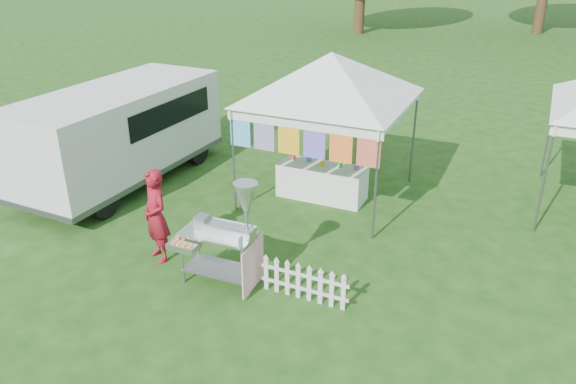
% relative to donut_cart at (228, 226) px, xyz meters
% --- Properties ---
extents(ground, '(120.00, 120.00, 0.00)m').
position_rel_donut_cart_xyz_m(ground, '(0.19, 0.27, -1.05)').
color(ground, '#1A4313').
rests_on(ground, ground).
extents(canopy_main, '(4.24, 4.24, 3.45)m').
position_rel_donut_cart_xyz_m(canopy_main, '(0.19, 3.76, 1.94)').
color(canopy_main, '#59595E').
rests_on(canopy_main, ground).
extents(donut_cart, '(1.28, 0.91, 1.78)m').
position_rel_donut_cart_xyz_m(donut_cart, '(0.00, 0.00, 0.00)').
color(donut_cart, gray).
rests_on(donut_cart, ground).
extents(vendor, '(0.70, 0.62, 1.62)m').
position_rel_donut_cart_xyz_m(vendor, '(-1.49, 0.19, -0.24)').
color(vendor, maroon).
rests_on(vendor, ground).
extents(cargo_van, '(2.14, 5.06, 2.08)m').
position_rel_donut_cart_xyz_m(cargo_van, '(-4.22, 2.73, 0.07)').
color(cargo_van, silver).
rests_on(cargo_van, ground).
extents(picket_fence, '(1.44, 0.04, 0.56)m').
position_rel_donut_cart_xyz_m(picket_fence, '(1.20, 0.12, -0.76)').
color(picket_fence, silver).
rests_on(picket_fence, ground).
extents(display_table, '(1.80, 0.70, 0.71)m').
position_rel_donut_cart_xyz_m(display_table, '(0.12, 3.60, -0.69)').
color(display_table, white).
rests_on(display_table, ground).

